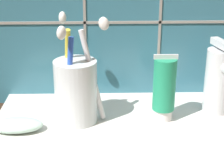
{
  "coord_description": "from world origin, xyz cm",
  "views": [
    {
      "loc": [
        -9.67,
        -55.72,
        33.08
      ],
      "look_at": [
        -8.18,
        1.44,
        9.71
      ],
      "focal_mm": 60.0,
      "sensor_mm": 36.0,
      "label": 1
    }
  ],
  "objects_px": {
    "toothbrush_cup": "(76,89)",
    "sink_faucet": "(220,79)",
    "toothpaste_tube": "(164,88)",
    "soap_bar": "(17,125)"
  },
  "relations": [
    {
      "from": "toothpaste_tube",
      "to": "soap_bar",
      "type": "relative_size",
      "value": 1.37
    },
    {
      "from": "toothbrush_cup",
      "to": "toothpaste_tube",
      "type": "xyz_separation_m",
      "value": [
        0.15,
        -0.0,
        -0.0
      ]
    },
    {
      "from": "toothbrush_cup",
      "to": "soap_bar",
      "type": "bearing_deg",
      "value": -159.75
    },
    {
      "from": "toothbrush_cup",
      "to": "sink_faucet",
      "type": "xyz_separation_m",
      "value": [
        0.26,
        0.02,
        0.01
      ]
    },
    {
      "from": "toothbrush_cup",
      "to": "soap_bar",
      "type": "distance_m",
      "value": 0.12
    },
    {
      "from": "toothpaste_tube",
      "to": "toothbrush_cup",
      "type": "bearing_deg",
      "value": 179.82
    },
    {
      "from": "toothpaste_tube",
      "to": "soap_bar",
      "type": "bearing_deg",
      "value": -171.84
    },
    {
      "from": "toothbrush_cup",
      "to": "sink_faucet",
      "type": "distance_m",
      "value": 0.26
    },
    {
      "from": "toothbrush_cup",
      "to": "toothpaste_tube",
      "type": "distance_m",
      "value": 0.15
    },
    {
      "from": "toothpaste_tube",
      "to": "sink_faucet",
      "type": "height_order",
      "value": "sink_faucet"
    }
  ]
}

